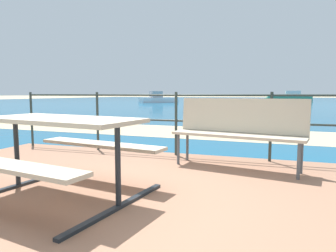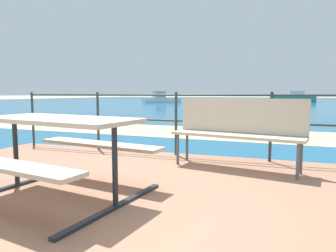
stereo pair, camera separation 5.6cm
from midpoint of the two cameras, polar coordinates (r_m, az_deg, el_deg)
ground_plane at (r=2.93m, az=-13.24°, el=-15.57°), size 240.00×240.00×0.00m
patio_paving at (r=2.92m, az=-13.25°, el=-15.02°), size 6.40×5.20×0.06m
sea_water at (r=42.33m, az=17.32°, el=4.41°), size 90.00×90.00×0.01m
beach_strip at (r=8.32m, az=8.83°, el=-1.33°), size 54.06×4.60×0.01m
picnic_table at (r=3.14m, az=-19.25°, el=-2.15°), size 1.80×1.65×0.78m
park_bench at (r=4.24m, az=13.36°, el=-0.09°), size 1.81×0.73×0.95m
railing_fence at (r=4.97m, az=1.84°, el=2.05°), size 5.94×0.04×1.04m
boat_mid at (r=40.80m, az=22.34°, el=4.85°), size 5.66×1.64×1.39m
boat_far at (r=35.28m, az=-1.13°, el=5.10°), size 4.09×4.25×1.32m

